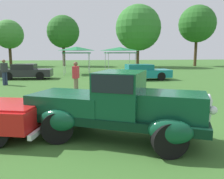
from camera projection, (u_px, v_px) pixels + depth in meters
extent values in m
plane|color=#386628|center=(117.00, 133.00, 6.28)|extent=(120.00, 120.00, 0.00)
cube|color=black|center=(116.00, 117.00, 5.82)|extent=(4.55, 3.19, 0.20)
cube|color=#0F472D|center=(170.00, 106.00, 5.38)|extent=(1.92, 1.68, 0.60)
ellipsoid|color=silver|center=(208.00, 109.00, 5.13)|extent=(0.37, 0.54, 0.68)
cube|color=#0F472D|center=(120.00, 93.00, 5.69)|extent=(1.53, 1.69, 1.04)
cube|color=black|center=(121.00, 80.00, 5.64)|extent=(1.46, 1.68, 0.40)
cube|color=#0F472D|center=(71.00, 102.00, 6.14)|extent=(2.32, 2.09, 0.48)
ellipsoid|color=#0F472D|center=(174.00, 114.00, 6.09)|extent=(0.99, 0.72, 0.52)
ellipsoid|color=#0F472D|center=(170.00, 132.00, 4.74)|extent=(0.99, 0.72, 0.52)
ellipsoid|color=#0F472D|center=(83.00, 107.00, 6.87)|extent=(0.99, 0.72, 0.52)
ellipsoid|color=#0F472D|center=(57.00, 120.00, 5.51)|extent=(0.99, 0.72, 0.52)
sphere|color=silver|center=(209.00, 102.00, 5.52)|extent=(0.18, 0.18, 0.18)
sphere|color=silver|center=(213.00, 110.00, 4.69)|extent=(0.18, 0.18, 0.18)
cylinder|color=black|center=(174.00, 121.00, 6.12)|extent=(0.76, 0.24, 0.76)
cylinder|color=black|center=(170.00, 140.00, 4.76)|extent=(0.76, 0.24, 0.76)
cylinder|color=black|center=(83.00, 113.00, 6.90)|extent=(0.76, 0.24, 0.76)
cylinder|color=black|center=(58.00, 128.00, 5.54)|extent=(0.76, 0.24, 0.76)
cube|color=red|center=(7.00, 107.00, 5.97)|extent=(2.05, 1.85, 0.20)
cube|color=silver|center=(45.00, 127.00, 5.93)|extent=(0.54, 1.62, 0.12)
cylinder|color=black|center=(27.00, 116.00, 6.79)|extent=(0.66, 0.20, 0.66)
cube|color=#28282D|center=(27.00, 73.00, 19.06)|extent=(4.10, 1.88, 0.60)
cube|color=black|center=(24.00, 67.00, 18.97)|extent=(1.84, 1.53, 0.44)
cylinder|color=black|center=(40.00, 76.00, 18.44)|extent=(0.64, 0.22, 0.64)
cylinder|color=black|center=(8.00, 76.00, 18.22)|extent=(0.64, 0.22, 0.64)
cube|color=teal|center=(141.00, 73.00, 18.41)|extent=(4.61, 1.82, 0.60)
cube|color=#146A6E|center=(139.00, 67.00, 18.30)|extent=(2.05, 1.51, 0.44)
cylinder|color=black|center=(161.00, 76.00, 17.92)|extent=(0.64, 0.22, 0.64)
cylinder|color=black|center=(127.00, 77.00, 17.46)|extent=(0.64, 0.22, 0.64)
cylinder|color=#7F7056|center=(75.00, 87.00, 11.74)|extent=(0.16, 0.16, 0.86)
cylinder|color=#7F7056|center=(77.00, 86.00, 11.94)|extent=(0.16, 0.16, 0.86)
cube|color=#D1333D|center=(76.00, 72.00, 11.72)|extent=(0.36, 0.46, 0.60)
sphere|color=brown|center=(76.00, 64.00, 11.66)|extent=(0.22, 0.22, 0.22)
cylinder|color=#283351|center=(6.00, 79.00, 15.49)|extent=(0.16, 0.16, 0.86)
cylinder|color=#283351|center=(4.00, 79.00, 15.31)|extent=(0.16, 0.16, 0.86)
cube|color=#2D2D33|center=(4.00, 68.00, 15.29)|extent=(0.42, 0.47, 0.60)
sphere|color=brown|center=(4.00, 61.00, 15.22)|extent=(0.22, 0.22, 0.22)
cylinder|color=#B7B7BC|center=(88.00, 63.00, 24.48)|extent=(0.05, 0.05, 2.05)
cylinder|color=#B7B7BC|center=(90.00, 64.00, 22.12)|extent=(0.05, 0.05, 2.05)
cylinder|color=#B7B7BC|center=(65.00, 63.00, 24.14)|extent=(0.05, 0.05, 2.05)
cylinder|color=#B7B7BC|center=(64.00, 65.00, 21.78)|extent=(0.05, 0.05, 2.05)
cube|color=#1E703D|center=(77.00, 53.00, 22.96)|extent=(2.68, 2.68, 0.10)
pyramid|color=#1E703D|center=(76.00, 49.00, 22.89)|extent=(2.63, 2.63, 0.38)
cylinder|color=#B7B7BC|center=(129.00, 62.00, 26.72)|extent=(0.05, 0.05, 2.05)
cylinder|color=#B7B7BC|center=(135.00, 63.00, 23.99)|extent=(0.05, 0.05, 2.05)
cylinder|color=#B7B7BC|center=(105.00, 62.00, 26.32)|extent=(0.05, 0.05, 2.05)
cylinder|color=#B7B7BC|center=(108.00, 64.00, 23.60)|extent=(0.05, 0.05, 2.05)
cube|color=#1E703D|center=(120.00, 53.00, 24.99)|extent=(3.10, 3.10, 0.10)
pyramid|color=#1E703D|center=(120.00, 49.00, 24.92)|extent=(3.04, 3.04, 0.38)
cylinder|color=#47331E|center=(10.00, 54.00, 36.61)|extent=(0.44, 0.44, 3.70)
sphere|color=#428938|center=(9.00, 34.00, 36.12)|extent=(4.44, 4.44, 4.44)
cylinder|color=#47331E|center=(64.00, 53.00, 37.04)|extent=(0.44, 0.44, 3.96)
sphere|color=#286623|center=(63.00, 32.00, 36.51)|extent=(5.07, 5.07, 5.07)
cylinder|color=#47331E|center=(138.00, 54.00, 34.99)|extent=(0.44, 0.44, 3.88)
sphere|color=#337A2D|center=(138.00, 28.00, 34.40)|extent=(6.72, 6.72, 6.72)
cylinder|color=#47331E|center=(196.00, 50.00, 36.59)|extent=(0.44, 0.44, 4.94)
sphere|color=#286623|center=(197.00, 24.00, 35.96)|extent=(5.66, 5.66, 5.66)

